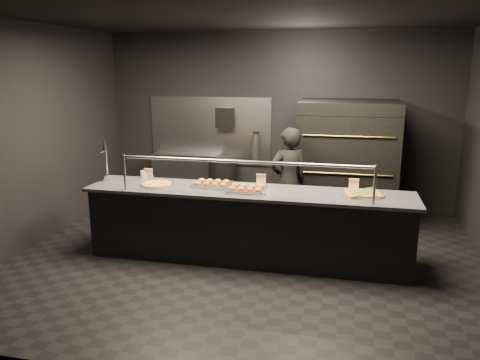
{
  "coord_description": "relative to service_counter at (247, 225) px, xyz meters",
  "views": [
    {
      "loc": [
        1.14,
        -5.51,
        2.42
      ],
      "look_at": [
        -0.14,
        0.2,
        0.99
      ],
      "focal_mm": 35.0,
      "sensor_mm": 36.0,
      "label": 1
    }
  ],
  "objects": [
    {
      "name": "fire_extinguisher",
      "position": [
        -0.35,
        2.4,
        0.6
      ],
      "size": [
        0.14,
        0.14,
        0.51
      ],
      "color": "#B2B2B7",
      "rests_on": "room"
    },
    {
      "name": "room",
      "position": [
        -0.02,
        0.05,
        1.03
      ],
      "size": [
        6.04,
        6.0,
        3.0
      ],
      "color": "black",
      "rests_on": "ground"
    },
    {
      "name": "towel_dispenser",
      "position": [
        -0.9,
        2.39,
        1.09
      ],
      "size": [
        0.3,
        0.2,
        0.35
      ],
      "primitive_type": "cube",
      "color": "black",
      "rests_on": "room"
    },
    {
      "name": "worker",
      "position": [
        0.38,
        1.1,
        0.33
      ],
      "size": [
        0.69,
        0.63,
        1.58
      ],
      "primitive_type": "imported",
      "rotation": [
        0.0,
        0.0,
        3.7
      ],
      "color": "black",
      "rests_on": "ground"
    },
    {
      "name": "pizza_oven",
      "position": [
        1.2,
        1.9,
        0.5
      ],
      "size": [
        1.5,
        1.23,
        1.91
      ],
      "color": "black",
      "rests_on": "ground"
    },
    {
      "name": "beer_tap",
      "position": [
        -1.95,
        0.07,
        0.62
      ],
      "size": [
        0.15,
        0.21,
        0.58
      ],
      "color": "silver",
      "rests_on": "service_counter"
    },
    {
      "name": "round_pizza",
      "position": [
        -1.19,
        -0.03,
        0.47
      ],
      "size": [
        0.44,
        0.44,
        0.03
      ],
      "color": "silver",
      "rests_on": "service_counter"
    },
    {
      "name": "trash_bin",
      "position": [
        -0.9,
        2.21,
        -0.05
      ],
      "size": [
        0.5,
        0.5,
        0.83
      ],
      "primitive_type": "cylinder",
      "color": "black",
      "rests_on": "ground"
    },
    {
      "name": "slider_tray_b",
      "position": [
        -0.0,
        -0.05,
        0.49
      ],
      "size": [
        0.52,
        0.42,
        0.08
      ],
      "color": "silver",
      "rests_on": "service_counter"
    },
    {
      "name": "square_pizza",
      "position": [
        1.4,
        0.07,
        0.47
      ],
      "size": [
        0.5,
        0.5,
        0.05
      ],
      "color": "silver",
      "rests_on": "service_counter"
    },
    {
      "name": "tent_cards",
      "position": [
        -0.01,
        0.28,
        0.53
      ],
      "size": [
        2.85,
        0.04,
        0.15
      ],
      "color": "white",
      "rests_on": "service_counter"
    },
    {
      "name": "slider_tray_a",
      "position": [
        -0.48,
        0.1,
        0.49
      ],
      "size": [
        0.56,
        0.47,
        0.08
      ],
      "color": "silver",
      "rests_on": "service_counter"
    },
    {
      "name": "condiment_jar",
      "position": [
        -1.49,
        0.28,
        0.51
      ],
      "size": [
        0.17,
        0.07,
        0.11
      ],
      "color": "silver",
      "rests_on": "service_counter"
    },
    {
      "name": "service_counter",
      "position": [
        0.0,
        0.0,
        0.0
      ],
      "size": [
        4.1,
        0.78,
        1.37
      ],
      "color": "black",
      "rests_on": "ground"
    },
    {
      "name": "prep_shelf",
      "position": [
        -1.6,
        2.32,
        -0.01
      ],
      "size": [
        1.2,
        0.35,
        0.9
      ],
      "primitive_type": "cube",
      "color": "#99999E",
      "rests_on": "ground"
    }
  ]
}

